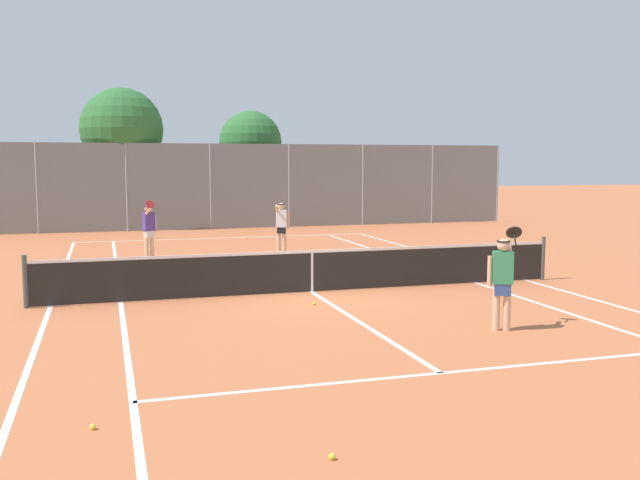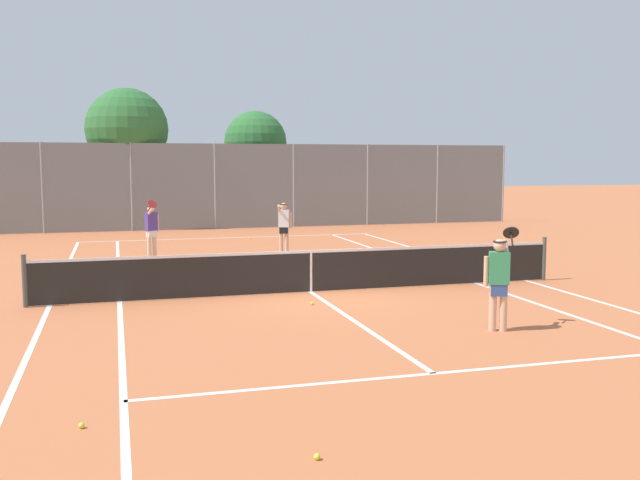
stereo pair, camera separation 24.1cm
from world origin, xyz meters
The scene contains 13 objects.
ground_plane centered at (0.00, 0.00, 0.00)m, with size 120.00×120.00×0.00m, color #BC663D.
court_line_markings centered at (0.00, 0.00, 0.00)m, with size 11.10×23.90×0.01m.
tennis_net centered at (0.00, 0.00, 0.51)m, with size 12.00×0.10×1.07m.
player_near_side centered at (2.15, -4.40, 0.93)m, with size 0.85×0.68×1.77m.
player_far_left centered at (-3.12, 7.00, 0.93)m, with size 0.43×0.90×1.77m.
player_far_right centered at (1.02, 7.02, 0.91)m, with size 0.52×0.47×1.60m.
loose_tennis_ball_0 centered at (-0.35, -1.37, 0.03)m, with size 0.07×0.07×0.07m, color #D1DB33.
loose_tennis_ball_2 centered at (-2.33, -8.70, 0.03)m, with size 0.07×0.07×0.07m, color #D1DB33.
loose_tennis_ball_3 centered at (-4.59, -7.19, 0.03)m, with size 0.07×0.07×0.07m, color #D1DB33.
loose_tennis_ball_4 centered at (0.73, 11.34, 0.03)m, with size 0.07×0.07×0.07m, color #D1DB33.
back_fence centered at (0.00, 15.63, 1.85)m, with size 27.99×0.08×3.70m.
tree_behind_left centered at (-3.60, 17.27, 4.21)m, with size 3.55×3.55×6.09m.
tree_behind_right centered at (2.30, 18.35, 3.74)m, with size 2.95×2.95×5.29m.
Camera 1 is at (-4.38, -15.09, 2.92)m, focal length 40.00 mm.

